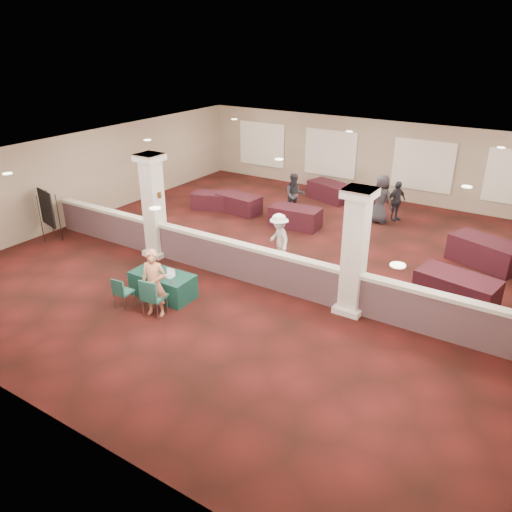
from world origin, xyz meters
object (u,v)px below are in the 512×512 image
Objects in this scene: attendee_a at (295,195)px; far_table_front_right at (456,290)px; conf_chair_main at (152,295)px; woman at (154,283)px; far_table_back_left at (239,204)px; attendee_d at (381,199)px; easel_board at (47,209)px; near_table at (163,285)px; far_table_front_left at (213,201)px; attendee_b at (279,239)px; far_table_front_center at (295,217)px; far_table_back_center at (330,191)px; conf_chair_side at (121,290)px; attendee_c at (396,201)px; far_table_back_right at (485,252)px.

far_table_front_right is at bearing -67.34° from attendee_a.
woman is (-0.01, 0.13, 0.26)m from conf_chair_main.
far_table_front_right is at bearing -18.38° from far_table_back_left.
woman is 9.61m from attendee_d.
far_table_back_left is at bearing 70.06° from easel_board.
attendee_a is at bearing 89.40° from near_table.
attendee_d is (6.08, 2.06, 0.56)m from far_table_front_left.
far_table_front_right is at bearing 39.59° from attendee_b.
far_table_front_right is 1.16× the size of far_table_back_left.
conf_chair_main reaches higher than far_table_back_left.
attendee_b is (7.44, 2.50, -0.30)m from easel_board.
attendee_a reaches higher than far_table_front_center.
attendee_b reaches higher than far_table_back_center.
conf_chair_main is 4.50m from attendee_b.
woman reaches higher than conf_chair_side.
attendee_d is at bearing 66.12° from conf_chair_side.
attendee_d reaches higher than easel_board.
attendee_c is 0.83× the size of attendee_d.
conf_chair_main is 9.86m from far_table_back_right.
attendee_a reaches higher than far_table_front_left.
attendee_d reaches higher than far_table_back_left.
far_table_front_left is (-3.69, 7.38, -0.27)m from conf_chair_main.
far_table_back_center is 1.16× the size of attendee_b.
woman is 0.88× the size of far_table_front_right.
far_table_front_right is 5.12m from attendee_b.
far_table_back_right is 6.19m from attendee_b.
conf_chair_side is at bearing 88.98° from attendee_d.
easel_board is at bearing -116.34° from far_table_front_left.
far_table_front_center is at bearing 161.29° from attendee_c.
woman is 1.17× the size of attendee_c.
attendee_c reaches higher than conf_chair_side.
attendee_d is at bearing 54.56° from woman.
woman reaches higher than far_table_back_left.
far_table_front_center is (0.50, 6.44, 0.04)m from near_table.
near_table is 1.14× the size of attendee_c.
far_table_back_center is at bearing 44.10° from attendee_a.
far_table_back_center is (2.32, 3.30, 0.03)m from far_table_back_left.
far_table_back_right reaches higher than far_table_back_center.
conf_chair_side is 0.50× the size of attendee_a.
far_table_back_left is (-1.61, 7.65, -0.14)m from conf_chair_side.
far_table_back_center reaches higher than far_table_back_left.
far_table_front_left is (2.72, 5.50, -0.76)m from easel_board.
near_table is 0.95× the size of attendee_d.
far_table_front_right is at bearing 15.53° from woman.
far_table_back_right reaches higher than far_table_front_center.
attendee_c is at bearing 42.97° from far_table_front_center.
woman is 1.02× the size of far_table_back_left.
attendee_b is 0.88× the size of attendee_d.
attendee_a is at bearing 21.84° from far_table_back_left.
attendee_c is at bearing 122.24° from far_table_front_right.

